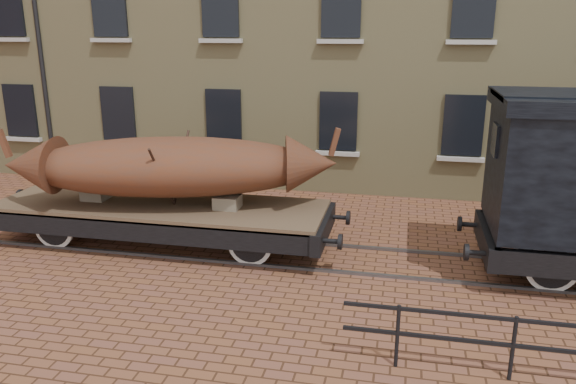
# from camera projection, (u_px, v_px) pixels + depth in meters

# --- Properties ---
(ground) EXTENTS (90.00, 90.00, 0.00)m
(ground) POSITION_uv_depth(u_px,v_px,m) (264.00, 253.00, 12.52)
(ground) COLOR brown
(rail_track) EXTENTS (30.00, 1.52, 0.06)m
(rail_track) POSITION_uv_depth(u_px,v_px,m) (264.00, 252.00, 12.51)
(rail_track) COLOR #59595E
(rail_track) RESTS_ON ground
(flatcar_wagon) EXTENTS (8.47, 2.30, 1.28)m
(flatcar_wagon) POSITION_uv_depth(u_px,v_px,m) (161.00, 212.00, 12.77)
(flatcar_wagon) COLOR brown
(flatcar_wagon) RESTS_ON ground
(iron_boat) EXTENTS (7.40, 3.47, 1.75)m
(iron_boat) POSITION_uv_depth(u_px,v_px,m) (172.00, 166.00, 12.40)
(iron_boat) COLOR #5D2C17
(iron_boat) RESTS_ON flatcar_wagon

